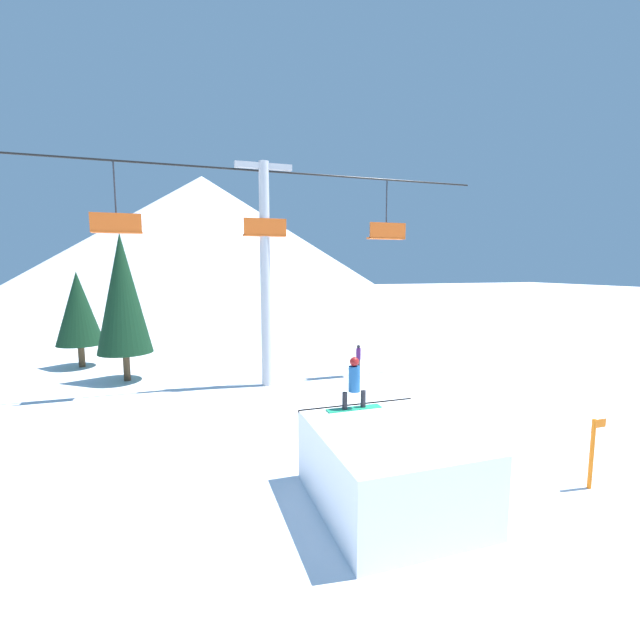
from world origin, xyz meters
TOP-DOWN VIEW (x-y plane):
  - ground_plane at (0.00, 0.00)m, footprint 220.00×220.00m
  - mountain_ridge at (0.00, 83.66)m, footprint 75.10×75.10m
  - snow_ramp at (-0.78, 0.47)m, footprint 3.10×3.70m
  - snowboarder at (-1.01, 1.95)m, footprint 1.39×0.28m
  - chairlift at (-1.45, 10.80)m, footprint 20.16×0.44m
  - pine_tree_near at (-7.42, 13.59)m, footprint 2.40×2.40m
  - pine_tree_far at (-9.99, 17.32)m, footprint 2.30×2.30m
  - trail_marker at (4.08, -0.34)m, footprint 0.41×0.10m
  - distant_skier at (3.66, 12.50)m, footprint 0.24×0.24m

SIDE VIEW (x-z plane):
  - ground_plane at x=0.00m, z-range 0.00..0.00m
  - distant_skier at x=3.66m, z-range 0.05..1.28m
  - snow_ramp at x=-0.78m, z-range 0.00..1.73m
  - trail_marker at x=4.08m, z-range 0.06..1.75m
  - snowboarder at x=-1.01m, z-range 1.73..3.03m
  - pine_tree_far at x=-9.99m, z-range 0.58..5.56m
  - pine_tree_near at x=-7.42m, z-range 0.64..7.37m
  - chairlift at x=-1.45m, z-range 0.87..10.45m
  - mountain_ridge at x=0.00m, z-range 0.00..23.20m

